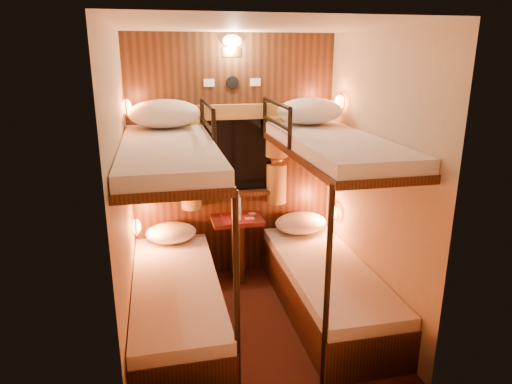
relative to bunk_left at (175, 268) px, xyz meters
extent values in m
plane|color=#35180E|center=(0.65, -0.07, -0.56)|extent=(2.10, 2.10, 0.00)
plane|color=silver|center=(0.65, -0.07, 1.84)|extent=(2.10, 2.10, 0.00)
plane|color=#C6B293|center=(0.65, 0.98, 0.64)|extent=(2.40, 0.00, 2.40)
plane|color=#C6B293|center=(0.65, -1.12, 0.64)|extent=(2.40, 0.00, 2.40)
plane|color=#C6B293|center=(-0.35, -0.07, 0.64)|extent=(0.00, 2.40, 2.40)
plane|color=#C6B293|center=(1.65, -0.07, 0.64)|extent=(0.00, 2.40, 2.40)
cube|color=black|center=(0.65, 0.97, 0.64)|extent=(2.00, 0.03, 2.40)
cube|color=black|center=(0.00, 0.00, -0.38)|extent=(0.70, 1.90, 0.35)
cube|color=silver|center=(0.00, 0.00, -0.16)|extent=(0.68, 1.88, 0.10)
cube|color=black|center=(0.00, 0.00, 0.89)|extent=(0.70, 1.90, 0.06)
cube|color=silver|center=(0.00, 0.00, 0.97)|extent=(0.68, 1.88, 0.10)
cylinder|color=black|center=(0.35, -0.90, 0.17)|extent=(0.04, 0.04, 1.45)
cylinder|color=black|center=(0.35, 0.88, 1.08)|extent=(0.04, 0.04, 0.32)
cylinder|color=black|center=(0.35, 0.03, 1.08)|extent=(0.04, 0.04, 0.32)
cylinder|color=black|center=(0.35, 0.46, 1.24)|extent=(0.04, 0.85, 0.04)
cylinder|color=black|center=(0.35, 0.46, 1.07)|extent=(0.03, 0.85, 0.03)
cube|color=black|center=(1.30, 0.00, -0.38)|extent=(0.70, 1.90, 0.35)
cube|color=silver|center=(1.30, 0.00, -0.16)|extent=(0.68, 1.88, 0.10)
cube|color=black|center=(1.30, 0.00, 0.89)|extent=(0.70, 1.90, 0.06)
cube|color=silver|center=(1.30, 0.00, 0.97)|extent=(0.68, 1.88, 0.10)
cylinder|color=black|center=(0.95, -0.90, 0.17)|extent=(0.04, 0.04, 1.45)
cylinder|color=black|center=(0.95, 0.88, 1.08)|extent=(0.04, 0.04, 0.32)
cylinder|color=black|center=(0.95, 0.03, 1.08)|extent=(0.04, 0.04, 0.32)
cylinder|color=black|center=(0.95, 0.46, 1.24)|extent=(0.04, 0.85, 0.04)
cylinder|color=black|center=(0.95, 0.46, 1.07)|extent=(0.03, 0.85, 0.03)
cube|color=black|center=(0.65, 0.95, 0.69)|extent=(0.98, 0.02, 0.78)
cube|color=black|center=(0.65, 0.94, 0.69)|extent=(0.90, 0.01, 0.70)
cube|color=black|center=(0.65, 0.90, 0.31)|extent=(1.00, 0.12, 0.04)
cube|color=olive|center=(0.65, 0.91, 1.12)|extent=(1.10, 0.06, 0.14)
cylinder|color=olive|center=(0.22, 0.90, 0.87)|extent=(0.22, 0.22, 0.40)
cylinder|color=olive|center=(0.22, 0.90, 0.64)|extent=(0.11, 0.11, 0.12)
cylinder|color=olive|center=(0.22, 0.90, 0.39)|extent=(0.20, 0.20, 0.40)
torus|color=#C28838|center=(0.22, 0.90, 0.64)|extent=(0.14, 0.14, 0.02)
cylinder|color=olive|center=(1.08, 0.90, 0.87)|extent=(0.22, 0.22, 0.40)
cylinder|color=olive|center=(1.08, 0.90, 0.64)|extent=(0.11, 0.11, 0.12)
cylinder|color=olive|center=(1.08, 0.90, 0.39)|extent=(0.20, 0.20, 0.40)
torus|color=#C28838|center=(1.08, 0.90, 0.64)|extent=(0.14, 0.14, 0.02)
cylinder|color=black|center=(0.65, 0.95, 1.39)|extent=(0.12, 0.02, 0.12)
cube|color=silver|center=(0.43, 0.95, 1.39)|extent=(0.10, 0.01, 0.07)
cube|color=silver|center=(0.87, 0.95, 1.39)|extent=(0.10, 0.01, 0.07)
cube|color=#C28838|center=(0.65, 0.95, 1.66)|extent=(0.18, 0.01, 0.08)
ellipsoid|color=#FFCC8C|center=(0.65, 0.93, 1.76)|extent=(0.18, 0.09, 0.11)
ellipsoid|color=orange|center=(-0.31, 0.63, 0.14)|extent=(0.08, 0.20, 0.13)
torus|color=#C28838|center=(-0.31, 0.63, 0.14)|extent=(0.02, 0.17, 0.17)
ellipsoid|color=orange|center=(-0.31, 0.63, 1.22)|extent=(0.08, 0.20, 0.13)
torus|color=#C28838|center=(-0.31, 0.63, 1.22)|extent=(0.02, 0.17, 0.17)
ellipsoid|color=orange|center=(1.61, 0.63, 0.14)|extent=(0.08, 0.20, 0.13)
torus|color=#C28838|center=(1.61, 0.63, 0.14)|extent=(0.02, 0.17, 0.17)
ellipsoid|color=orange|center=(1.61, 0.63, 1.22)|extent=(0.08, 0.20, 0.13)
torus|color=#C28838|center=(1.61, 0.63, 1.22)|extent=(0.02, 0.17, 0.17)
cube|color=#4E1712|center=(0.65, 0.78, 0.07)|extent=(0.50, 0.34, 0.04)
cube|color=black|center=(0.65, 0.78, -0.25)|extent=(0.08, 0.30, 0.61)
cube|color=maroon|center=(0.65, 0.78, 0.09)|extent=(0.30, 0.34, 0.01)
cylinder|color=#99BFE5|center=(0.64, 0.74, 0.21)|extent=(0.07, 0.07, 0.23)
cylinder|color=#3E89BC|center=(0.64, 0.74, 0.19)|extent=(0.08, 0.08, 0.08)
cylinder|color=#3E89BC|center=(0.64, 0.74, 0.34)|extent=(0.04, 0.04, 0.03)
cylinder|color=#99BFE5|center=(0.63, 0.82, 0.19)|extent=(0.06, 0.06, 0.19)
cylinder|color=#3E89BC|center=(0.63, 0.82, 0.18)|extent=(0.07, 0.07, 0.07)
cylinder|color=#3E89BC|center=(0.63, 0.82, 0.30)|extent=(0.03, 0.03, 0.03)
cube|color=silver|center=(0.76, 0.74, 0.09)|extent=(0.09, 0.07, 0.01)
cube|color=silver|center=(0.82, 0.88, 0.09)|extent=(0.09, 0.07, 0.01)
ellipsoid|color=white|center=(0.00, 0.78, -0.01)|extent=(0.49, 0.35, 0.19)
ellipsoid|color=white|center=(1.30, 0.75, 0.00)|extent=(0.53, 0.38, 0.21)
ellipsoid|color=white|center=(0.00, 0.66, 1.15)|extent=(0.63, 0.45, 0.25)
ellipsoid|color=white|center=(1.30, 0.59, 1.15)|extent=(0.61, 0.44, 0.24)
camera|label=1|loc=(-0.07, -3.40, 1.65)|focal=32.00mm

